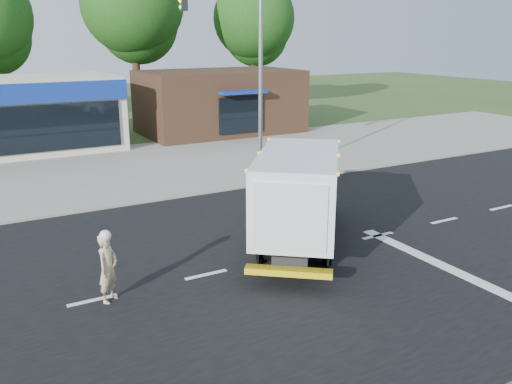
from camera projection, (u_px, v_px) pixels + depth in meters
ground at (299, 254)px, 15.90m from camera, size 120.00×120.00×0.00m
road_asphalt at (299, 254)px, 15.90m from camera, size 60.00×14.00×0.02m
sidewalk at (191, 186)px, 22.76m from camera, size 60.00×2.40×0.12m
parking_apron at (147, 161)px, 27.63m from camera, size 60.00×9.00×0.02m
lane_markings at (365, 260)px, 15.40m from camera, size 55.20×7.00×0.01m
ems_box_truck at (299, 189)px, 16.22m from camera, size 5.82×6.63×3.01m
emergency_worker at (108, 267)px, 12.86m from camera, size 0.73×0.72×1.82m
brown_storefront at (220, 102)px, 35.37m from camera, size 10.00×6.70×4.00m
traffic_signal_pole at (247, 67)px, 22.00m from camera, size 3.51×0.25×8.00m
background_trees at (63, 17)px, 37.05m from camera, size 36.77×7.39×12.10m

